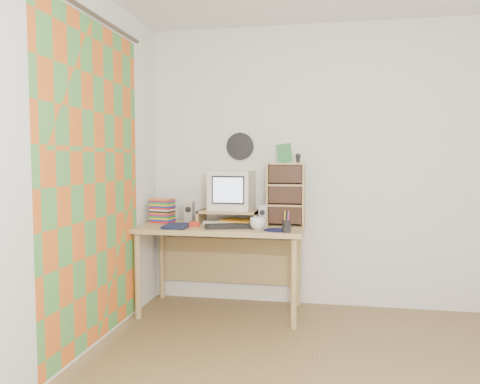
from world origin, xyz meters
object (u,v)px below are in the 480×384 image
at_px(desk, 223,240).
at_px(cd_rack, 286,194).
at_px(mug, 258,223).
at_px(diary, 165,224).
at_px(keyboard, 232,226).
at_px(dvd_stack, 162,207).
at_px(crt_monitor, 231,190).

bearing_deg(desk, cd_rack, 6.00).
height_order(desk, mug, mug).
bearing_deg(diary, cd_rack, 13.21).
xyz_separation_m(keyboard, cd_rack, (0.42, 0.25, 0.25)).
bearing_deg(keyboard, dvd_stack, 143.40).
height_order(keyboard, dvd_stack, dvd_stack).
height_order(desk, keyboard, keyboard).
relative_size(desk, dvd_stack, 5.15).
relative_size(crt_monitor, cd_rack, 0.68).
relative_size(desk, crt_monitor, 3.88).
bearing_deg(crt_monitor, keyboard, -73.72).
xyz_separation_m(desk, mug, (0.34, -0.24, 0.18)).
distance_m(desk, cd_rack, 0.68).
relative_size(crt_monitor, keyboard, 0.82).
distance_m(desk, keyboard, 0.28).
bearing_deg(keyboard, mug, -28.32).
height_order(crt_monitor, cd_rack, cd_rack).
xyz_separation_m(dvd_stack, cd_rack, (1.10, 0.02, 0.13)).
bearing_deg(crt_monitor, diary, -142.99).
xyz_separation_m(keyboard, diary, (-0.56, -0.05, 0.01)).
bearing_deg(cd_rack, desk, -173.17).
xyz_separation_m(keyboard, mug, (0.21, -0.04, 0.03)).
bearing_deg(dvd_stack, keyboard, -7.60).
xyz_separation_m(keyboard, dvd_stack, (-0.69, 0.23, 0.12)).
bearing_deg(cd_rack, dvd_stack, -178.10).
height_order(mug, diary, mug).
xyz_separation_m(crt_monitor, diary, (-0.49, -0.33, -0.27)).
bearing_deg(dvd_stack, desk, 7.46).
distance_m(dvd_stack, cd_rack, 1.11).
relative_size(crt_monitor, diary, 1.46).
height_order(keyboard, mug, mug).
bearing_deg(cd_rack, mug, -123.68).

